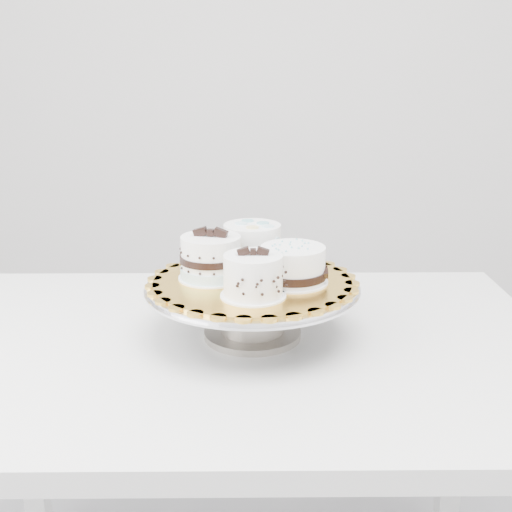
# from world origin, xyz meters

# --- Properties ---
(wall_back) EXTENTS (3.50, 0.02, 2.80)m
(wall_back) POSITION_xyz_m (0.00, 1.75, 1.40)
(wall_back) COLOR beige
(wall_back) RESTS_ON floor
(table) EXTENTS (1.19, 0.85, 0.75)m
(table) POSITION_xyz_m (0.10, 0.18, 0.66)
(table) COLOR silver
(table) RESTS_ON floor
(cake_stand) EXTENTS (0.38, 0.38, 0.10)m
(cake_stand) POSITION_xyz_m (0.12, 0.20, 0.82)
(cake_stand) COLOR gray
(cake_stand) RESTS_ON table
(cake_board) EXTENTS (0.35, 0.35, 0.01)m
(cake_board) POSITION_xyz_m (0.12, 0.20, 0.85)
(cake_board) COLOR gold
(cake_board) RESTS_ON cake_stand
(cake_swirl) EXTENTS (0.11, 0.11, 0.09)m
(cake_swirl) POSITION_xyz_m (0.13, 0.12, 0.89)
(cake_swirl) COLOR white
(cake_swirl) RESTS_ON cake_board
(cake_banded) EXTENTS (0.12, 0.12, 0.10)m
(cake_banded) POSITION_xyz_m (0.05, 0.20, 0.89)
(cake_banded) COLOR white
(cake_banded) RESTS_ON cake_board
(cake_dots) EXTENTS (0.14, 0.14, 0.08)m
(cake_dots) POSITION_xyz_m (0.11, 0.29, 0.90)
(cake_dots) COLOR white
(cake_dots) RESTS_ON cake_board
(cake_ribbon) EXTENTS (0.13, 0.12, 0.07)m
(cake_ribbon) POSITION_xyz_m (0.19, 0.19, 0.89)
(cake_ribbon) COLOR white
(cake_ribbon) RESTS_ON cake_board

